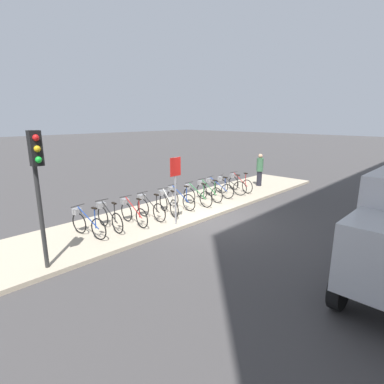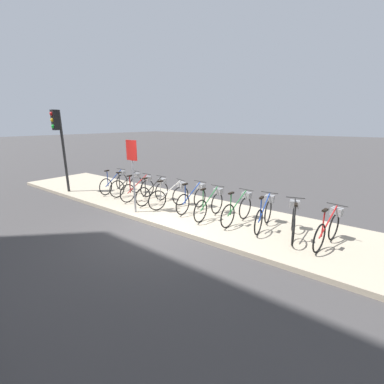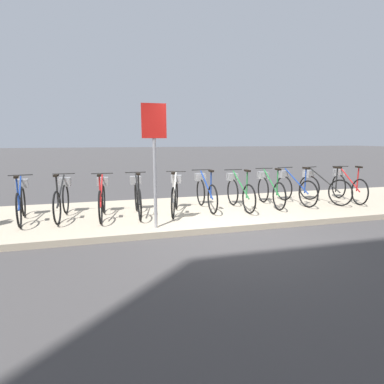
{
  "view_description": "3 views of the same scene",
  "coord_description": "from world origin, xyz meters",
  "px_view_note": "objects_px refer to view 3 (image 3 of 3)",
  "views": [
    {
      "loc": [
        -7.87,
        -6.65,
        3.59
      ],
      "look_at": [
        -0.41,
        0.47,
        1.03
      ],
      "focal_mm": 28.0,
      "sensor_mm": 36.0,
      "label": 1
    },
    {
      "loc": [
        4.68,
        -4.78,
        2.86
      ],
      "look_at": [
        0.48,
        0.81,
        0.97
      ],
      "focal_mm": 24.0,
      "sensor_mm": 36.0,
      "label": 2
    },
    {
      "loc": [
        -2.12,
        -5.09,
        1.76
      ],
      "look_at": [
        -0.48,
        1.07,
        0.62
      ],
      "focal_mm": 28.0,
      "sensor_mm": 36.0,
      "label": 3
    }
  ],
  "objects_px": {
    "parked_bicycle_1": "(62,197)",
    "parked_bicycle_2": "(102,197)",
    "parked_bicycle_10": "(347,185)",
    "parked_bicycle_0": "(21,200)",
    "parked_bicycle_4": "(175,194)",
    "parked_bicycle_8": "(293,187)",
    "parked_bicycle_6": "(239,190)",
    "parked_bicycle_5": "(205,191)",
    "parked_bicycle_9": "(321,186)",
    "parked_bicycle_3": "(137,195)",
    "parked_bicycle_7": "(269,188)",
    "sign_post": "(154,145)"
  },
  "relations": [
    {
      "from": "parked_bicycle_1",
      "to": "parked_bicycle_2",
      "type": "relative_size",
      "value": 1.0
    },
    {
      "from": "parked_bicycle_10",
      "to": "parked_bicycle_0",
      "type": "bearing_deg",
      "value": 179.81
    },
    {
      "from": "parked_bicycle_0",
      "to": "parked_bicycle_4",
      "type": "height_order",
      "value": "same"
    },
    {
      "from": "parked_bicycle_2",
      "to": "parked_bicycle_8",
      "type": "xyz_separation_m",
      "value": [
        4.7,
        0.19,
        0.0
      ]
    },
    {
      "from": "parked_bicycle_4",
      "to": "parked_bicycle_6",
      "type": "bearing_deg",
      "value": 0.35
    },
    {
      "from": "parked_bicycle_0",
      "to": "parked_bicycle_8",
      "type": "height_order",
      "value": "same"
    },
    {
      "from": "parked_bicycle_5",
      "to": "parked_bicycle_10",
      "type": "bearing_deg",
      "value": -1.3
    },
    {
      "from": "parked_bicycle_2",
      "to": "parked_bicycle_9",
      "type": "distance_m",
      "value": 5.48
    },
    {
      "from": "parked_bicycle_3",
      "to": "parked_bicycle_6",
      "type": "xyz_separation_m",
      "value": [
        2.38,
        -0.02,
        0.0
      ]
    },
    {
      "from": "parked_bicycle_9",
      "to": "parked_bicycle_6",
      "type": "bearing_deg",
      "value": -177.4
    },
    {
      "from": "parked_bicycle_10",
      "to": "parked_bicycle_1",
      "type": "bearing_deg",
      "value": 179.43
    },
    {
      "from": "parked_bicycle_6",
      "to": "parked_bicycle_9",
      "type": "distance_m",
      "value": 2.37
    },
    {
      "from": "parked_bicycle_6",
      "to": "parked_bicycle_9",
      "type": "bearing_deg",
      "value": 2.6
    },
    {
      "from": "parked_bicycle_4",
      "to": "parked_bicycle_10",
      "type": "height_order",
      "value": "same"
    },
    {
      "from": "parked_bicycle_4",
      "to": "parked_bicycle_9",
      "type": "relative_size",
      "value": 1.0
    },
    {
      "from": "parked_bicycle_6",
      "to": "parked_bicycle_4",
      "type": "bearing_deg",
      "value": -179.65
    },
    {
      "from": "parked_bicycle_2",
      "to": "parked_bicycle_6",
      "type": "distance_m",
      "value": 3.11
    },
    {
      "from": "parked_bicycle_3",
      "to": "parked_bicycle_5",
      "type": "relative_size",
      "value": 1.0
    },
    {
      "from": "parked_bicycle_1",
      "to": "parked_bicycle_5",
      "type": "height_order",
      "value": "same"
    },
    {
      "from": "parked_bicycle_4",
      "to": "parked_bicycle_7",
      "type": "bearing_deg",
      "value": 2.76
    },
    {
      "from": "parked_bicycle_4",
      "to": "parked_bicycle_10",
      "type": "relative_size",
      "value": 0.98
    },
    {
      "from": "parked_bicycle_5",
      "to": "parked_bicycle_8",
      "type": "bearing_deg",
      "value": 0.2
    },
    {
      "from": "parked_bicycle_10",
      "to": "sign_post",
      "type": "distance_m",
      "value": 5.53
    },
    {
      "from": "parked_bicycle_9",
      "to": "parked_bicycle_1",
      "type": "bearing_deg",
      "value": 179.53
    },
    {
      "from": "parked_bicycle_0",
      "to": "parked_bicycle_2",
      "type": "relative_size",
      "value": 0.99
    },
    {
      "from": "parked_bicycle_0",
      "to": "parked_bicycle_1",
      "type": "bearing_deg",
      "value": 3.37
    },
    {
      "from": "parked_bicycle_2",
      "to": "parked_bicycle_5",
      "type": "relative_size",
      "value": 1.0
    },
    {
      "from": "parked_bicycle_8",
      "to": "parked_bicycle_9",
      "type": "distance_m",
      "value": 0.78
    },
    {
      "from": "sign_post",
      "to": "parked_bicycle_9",
      "type": "bearing_deg",
      "value": 14.88
    },
    {
      "from": "parked_bicycle_5",
      "to": "parked_bicycle_6",
      "type": "relative_size",
      "value": 1.0
    },
    {
      "from": "parked_bicycle_2",
      "to": "parked_bicycle_6",
      "type": "height_order",
      "value": "same"
    },
    {
      "from": "parked_bicycle_4",
      "to": "parked_bicycle_8",
      "type": "height_order",
      "value": "same"
    },
    {
      "from": "parked_bicycle_2",
      "to": "parked_bicycle_3",
      "type": "distance_m",
      "value": 0.74
    },
    {
      "from": "parked_bicycle_2",
      "to": "parked_bicycle_9",
      "type": "relative_size",
      "value": 1.03
    },
    {
      "from": "parked_bicycle_1",
      "to": "parked_bicycle_6",
      "type": "bearing_deg",
      "value": -2.32
    },
    {
      "from": "parked_bicycle_1",
      "to": "parked_bicycle_9",
      "type": "distance_m",
      "value": 6.28
    },
    {
      "from": "parked_bicycle_2",
      "to": "parked_bicycle_4",
      "type": "relative_size",
      "value": 1.03
    },
    {
      "from": "parked_bicycle_9",
      "to": "parked_bicycle_10",
      "type": "height_order",
      "value": "same"
    },
    {
      "from": "parked_bicycle_2",
      "to": "parked_bicycle_7",
      "type": "bearing_deg",
      "value": 1.58
    },
    {
      "from": "parked_bicycle_8",
      "to": "sign_post",
      "type": "distance_m",
      "value": 4.09
    },
    {
      "from": "parked_bicycle_5",
      "to": "parked_bicycle_8",
      "type": "xyz_separation_m",
      "value": [
        2.37,
        0.01,
        0.0
      ]
    },
    {
      "from": "parked_bicycle_7",
      "to": "sign_post",
      "type": "relative_size",
      "value": 0.69
    },
    {
      "from": "parked_bicycle_5",
      "to": "parked_bicycle_7",
      "type": "xyz_separation_m",
      "value": [
        1.64,
        -0.07,
        0.0
      ]
    },
    {
      "from": "parked_bicycle_6",
      "to": "sign_post",
      "type": "bearing_deg",
      "value": -152.99
    },
    {
      "from": "parked_bicycle_7",
      "to": "parked_bicycle_8",
      "type": "distance_m",
      "value": 0.73
    },
    {
      "from": "parked_bicycle_1",
      "to": "parked_bicycle_7",
      "type": "xyz_separation_m",
      "value": [
        4.78,
        -0.05,
        0.0
      ]
    },
    {
      "from": "parked_bicycle_2",
      "to": "parked_bicycle_9",
      "type": "xyz_separation_m",
      "value": [
        5.48,
        0.11,
        0.0
      ]
    },
    {
      "from": "parked_bicycle_1",
      "to": "sign_post",
      "type": "relative_size",
      "value": 0.7
    },
    {
      "from": "parked_bicycle_7",
      "to": "parked_bicycle_2",
      "type": "bearing_deg",
      "value": -178.42
    },
    {
      "from": "parked_bicycle_1",
      "to": "parked_bicycle_5",
      "type": "distance_m",
      "value": 3.14
    }
  ]
}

